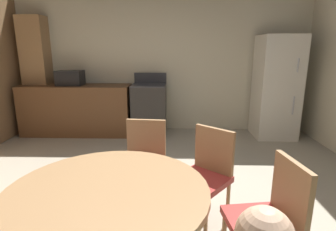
{
  "coord_description": "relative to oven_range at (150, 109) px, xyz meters",
  "views": [
    {
      "loc": [
        0.23,
        -2.0,
        1.52
      ],
      "look_at": [
        0.16,
        0.9,
        0.8
      ],
      "focal_mm": 28.28,
      "sensor_mm": 36.0,
      "label": 1
    }
  ],
  "objects": [
    {
      "name": "refrigerator",
      "position": [
        2.22,
        -0.05,
        0.41
      ],
      "size": [
        0.68,
        0.68,
        1.76
      ],
      "color": "silver",
      "rests_on": "ground"
    },
    {
      "name": "chair_east",
      "position": [
        1.07,
        -3.21,
        0.03
      ],
      "size": [
        0.45,
        0.45,
        0.87
      ],
      "rotation": [
        0.0,
        0.0,
        3.29
      ],
      "color": "#9E754C",
      "rests_on": "ground"
    },
    {
      "name": "pantry_column",
      "position": [
        -2.07,
        0.18,
        0.58
      ],
      "size": [
        0.44,
        0.36,
        2.1
      ],
      "primitive_type": "cube",
      "color": "#9E754C",
      "rests_on": "ground"
    },
    {
      "name": "ground_plane",
      "position": [
        0.23,
        -2.68,
        -0.47
      ],
      "size": [
        14.0,
        14.0,
        0.0
      ],
      "primitive_type": "plane",
      "color": "#A89E89"
    },
    {
      "name": "microwave",
      "position": [
        -1.41,
        -0.0,
        0.56
      ],
      "size": [
        0.44,
        0.32,
        0.26
      ],
      "primitive_type": "cube",
      "color": "black",
      "rests_on": "kitchen_counter"
    },
    {
      "name": "chair_north",
      "position": [
        0.17,
        -2.35,
        0.03
      ],
      "size": [
        0.43,
        0.43,
        0.87
      ],
      "rotation": [
        0.0,
        0.0,
        4.62
      ],
      "color": "#9E754C",
      "rests_on": "ground"
    },
    {
      "name": "dining_table",
      "position": [
        0.08,
        -3.35,
        0.13
      ],
      "size": [
        1.16,
        1.16,
        0.76
      ],
      "color": "#9E754C",
      "rests_on": "ground"
    },
    {
      "name": "chair_northeast",
      "position": [
        0.73,
        -2.59,
        0.03
      ],
      "size": [
        0.56,
        0.56,
        0.87
      ],
      "rotation": [
        0.0,
        0.0,
        4.01
      ],
      "color": "#9E754C",
      "rests_on": "ground"
    },
    {
      "name": "oven_range",
      "position": [
        0.0,
        0.0,
        0.0
      ],
      "size": [
        0.6,
        0.6,
        1.1
      ],
      "color": "#2D2B28",
      "rests_on": "ground"
    },
    {
      "name": "wall_back",
      "position": [
        0.23,
        0.4,
        0.88
      ],
      "size": [
        5.65,
        0.12,
        2.7
      ],
      "primitive_type": "cube",
      "color": "beige",
      "rests_on": "ground"
    },
    {
      "name": "kitchen_counter",
      "position": [
        -1.32,
        -0.0,
        -0.02
      ],
      "size": [
        1.94,
        0.6,
        0.9
      ],
      "primitive_type": "cube",
      "color": "brown",
      "rests_on": "ground"
    }
  ]
}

